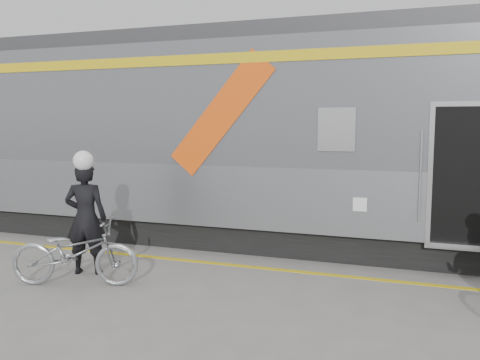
% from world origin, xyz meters
% --- Properties ---
extents(ground, '(90.00, 90.00, 0.00)m').
position_xyz_m(ground, '(0.00, 0.00, 0.00)').
color(ground, slate).
rests_on(ground, ground).
extents(train, '(24.00, 3.17, 4.10)m').
position_xyz_m(train, '(0.44, 4.19, 2.05)').
color(train, black).
rests_on(train, ground).
extents(safety_strip, '(24.00, 0.12, 0.01)m').
position_xyz_m(safety_strip, '(0.00, 2.15, 0.00)').
color(safety_strip, gold).
rests_on(safety_strip, ground).
extents(man, '(0.74, 0.60, 1.77)m').
position_xyz_m(man, '(-2.96, 0.97, 0.88)').
color(man, black).
rests_on(man, ground).
extents(bicycle_left, '(1.96, 1.19, 0.97)m').
position_xyz_m(bicycle_left, '(-2.76, 0.42, 0.49)').
color(bicycle_left, '#93959A').
rests_on(bicycle_left, ground).
extents(helmet_man, '(0.31, 0.31, 0.31)m').
position_xyz_m(helmet_man, '(-2.96, 0.97, 1.92)').
color(helmet_man, white).
rests_on(helmet_man, man).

